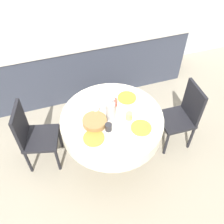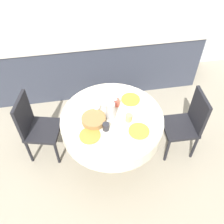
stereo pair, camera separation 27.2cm
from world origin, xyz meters
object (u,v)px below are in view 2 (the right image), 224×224
Objects in this scene: chair_left at (187,122)px; teapot at (107,102)px; chair_right at (35,126)px; coffee_carafe at (110,109)px.

teapot is (-0.96, 0.19, 0.32)m from chair_left.
chair_left is 4.74× the size of teapot.
chair_left is 1.00× the size of chair_right.
chair_right is 0.98m from coffee_carafe.
coffee_carafe is (0.88, -0.24, 0.37)m from chair_right.
chair_left is 1.02m from coffee_carafe.
teapot is at bearing 94.65° from coffee_carafe.
chair_right is at bearing 83.71° from chair_left.
coffee_carafe is at bearing -85.35° from teapot.
coffee_carafe reaches higher than chair_left.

